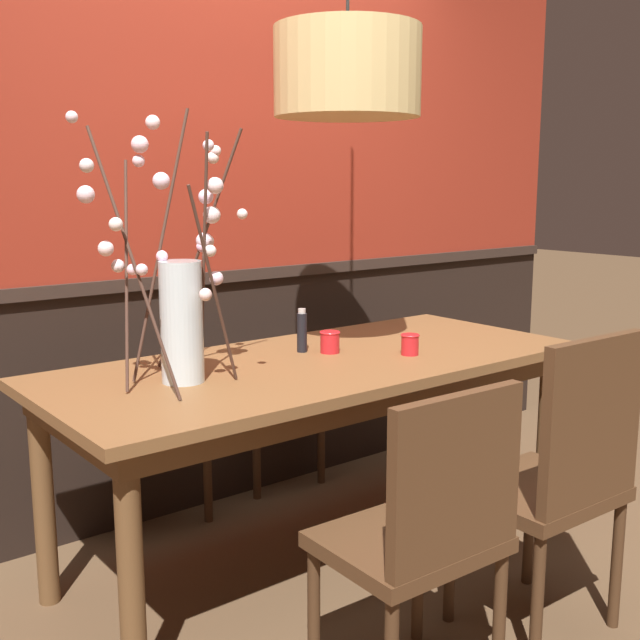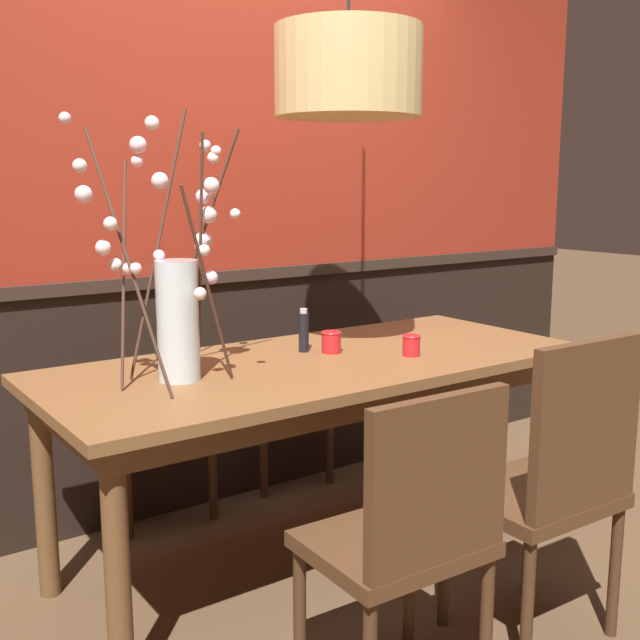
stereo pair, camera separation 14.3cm
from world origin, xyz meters
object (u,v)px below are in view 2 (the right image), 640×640
at_px(dining_table, 320,381).
at_px(chair_far_side_left, 149,390).
at_px(chair_near_side_right, 554,476).
at_px(condiment_bottle, 304,331).
at_px(vase_with_blossoms, 175,300).
at_px(pendant_lamp, 348,72).
at_px(candle_holder_nearer_edge, 331,342).
at_px(chair_far_side_right, 272,370).
at_px(candle_holder_nearer_center, 411,345).
at_px(chair_near_side_left, 410,530).

distance_m(dining_table, chair_far_side_left, 0.90).
bearing_deg(chair_near_side_right, condiment_bottle, 104.28).
relative_size(chair_near_side_right, vase_with_blossoms, 1.13).
height_order(vase_with_blossoms, pendant_lamp, pendant_lamp).
bearing_deg(condiment_bottle, candle_holder_nearer_edge, -46.34).
distance_m(dining_table, pendant_lamp, 1.09).
height_order(chair_near_side_right, chair_far_side_right, chair_near_side_right).
relative_size(condiment_bottle, pendant_lamp, 0.12).
distance_m(candle_holder_nearer_center, candle_holder_nearer_edge, 0.30).
bearing_deg(condiment_bottle, chair_far_side_left, 115.96).
distance_m(candle_holder_nearer_center, pendant_lamp, 0.99).
height_order(vase_with_blossoms, condiment_bottle, vase_with_blossoms).
distance_m(chair_far_side_right, vase_with_blossoms, 1.31).
relative_size(chair_near_side_right, chair_far_side_right, 1.05).
distance_m(candle_holder_nearer_center, condiment_bottle, 0.40).
height_order(chair_far_side_right, chair_far_side_left, chair_far_side_left).
height_order(candle_holder_nearer_edge, pendant_lamp, pendant_lamp).
xyz_separation_m(chair_near_side_left, candle_holder_nearer_center, (0.59, 0.66, 0.31)).
bearing_deg(pendant_lamp, chair_far_side_right, 75.88).
distance_m(chair_far_side_right, chair_near_side_left, 1.78).
height_order(chair_near_side_left, pendant_lamp, pendant_lamp).
xyz_separation_m(chair_far_side_right, chair_near_side_left, (-0.61, -1.68, -0.01)).
bearing_deg(chair_far_side_right, pendant_lamp, -104.12).
bearing_deg(dining_table, condiment_bottle, 81.10).
bearing_deg(condiment_bottle, chair_far_side_right, 67.18).
bearing_deg(candle_holder_nearer_center, pendant_lamp, 145.69).
xyz_separation_m(dining_table, chair_far_side_left, (-0.32, 0.83, -0.17)).
relative_size(dining_table, pendant_lamp, 1.47).
distance_m(chair_near_side_right, chair_near_side_left, 0.55).
bearing_deg(condiment_bottle, chair_near_side_left, -107.89).
height_order(dining_table, vase_with_blossoms, vase_with_blossoms).
height_order(chair_far_side_right, vase_with_blossoms, vase_with_blossoms).
distance_m(chair_far_side_right, condiment_bottle, 0.86).
distance_m(chair_near_side_right, candle_holder_nearer_edge, 0.95).
relative_size(chair_far_side_right, vase_with_blossoms, 1.07).
bearing_deg(vase_with_blossoms, chair_near_side_right, -46.94).
relative_size(chair_near_side_right, chair_far_side_left, 1.01).
bearing_deg(chair_near_side_left, chair_near_side_right, -2.23).
bearing_deg(pendant_lamp, vase_with_blossoms, 175.57).
bearing_deg(vase_with_blossoms, pendant_lamp, -4.43).
height_order(chair_far_side_right, candle_holder_nearer_edge, chair_far_side_right).
distance_m(chair_far_side_right, chair_far_side_left, 0.65).
height_order(dining_table, chair_far_side_left, chair_far_side_left).
xyz_separation_m(chair_far_side_left, candle_holder_nearer_center, (0.62, -0.98, 0.29)).
relative_size(candle_holder_nearer_center, pendant_lamp, 0.06).
distance_m(chair_near_side_left, vase_with_blossoms, 1.03).
xyz_separation_m(chair_near_side_right, chair_near_side_left, (-0.55, 0.02, -0.03)).
bearing_deg(chair_near_side_left, chair_far_side_left, 91.10).
xyz_separation_m(chair_near_side_right, chair_far_side_left, (-0.58, 1.66, -0.01)).
distance_m(chair_far_side_left, vase_with_blossoms, 0.97).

